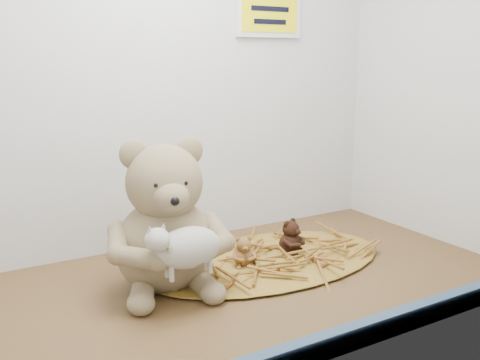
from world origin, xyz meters
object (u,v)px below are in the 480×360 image
mini_teddy_tan (244,250)px  mini_teddy_brown (290,235)px  main_teddy (165,214)px  toy_lamb (188,248)px

mini_teddy_tan → mini_teddy_brown: bearing=25.9°
main_teddy → toy_lamb: main_teddy is taller
mini_teddy_tan → mini_teddy_brown: (12.92, 1.53, 0.66)cm
mini_teddy_tan → main_teddy: bearing=-161.5°
mini_teddy_brown → toy_lamb: bearing=177.0°
toy_lamb → mini_teddy_brown: (30.18, 11.72, -6.29)cm
toy_lamb → main_teddy: bearing=90.0°
toy_lamb → mini_teddy_tan: size_ratio=2.50×
main_teddy → mini_teddy_brown: main_teddy is taller
toy_lamb → mini_teddy_tan: 21.22cm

